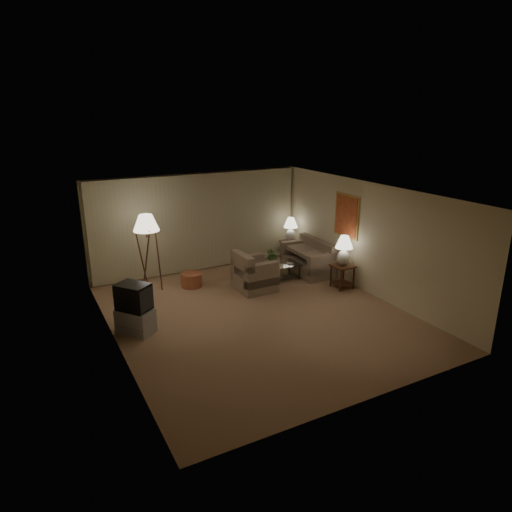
{
  "coord_description": "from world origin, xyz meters",
  "views": [
    {
      "loc": [
        -4.33,
        -8.03,
        4.32
      ],
      "look_at": [
        0.27,
        0.6,
        1.15
      ],
      "focal_mm": 32.0,
      "sensor_mm": 36.0,
      "label": 1
    }
  ],
  "objects_px": {
    "ottoman": "(192,280)",
    "floor_lamp": "(148,252)",
    "sofa": "(307,260)",
    "side_table_near": "(342,272)",
    "coffee_table": "(278,270)",
    "vase": "(273,263)",
    "tv_cabinet": "(136,321)",
    "armchair": "(255,275)",
    "side_table_far": "(290,247)",
    "crt_tv": "(133,297)",
    "table_lamp_near": "(344,248)",
    "table_lamp_far": "(291,227)"
  },
  "relations": [
    {
      "from": "side_table_near",
      "to": "crt_tv",
      "type": "bearing_deg",
      "value": 179.64
    },
    {
      "from": "side_table_far",
      "to": "coffee_table",
      "type": "relative_size",
      "value": 0.51
    },
    {
      "from": "tv_cabinet",
      "to": "floor_lamp",
      "type": "bearing_deg",
      "value": 119.85
    },
    {
      "from": "sofa",
      "to": "table_lamp_near",
      "type": "distance_m",
      "value": 1.52
    },
    {
      "from": "side_table_near",
      "to": "crt_tv",
      "type": "height_order",
      "value": "crt_tv"
    },
    {
      "from": "armchair",
      "to": "tv_cabinet",
      "type": "relative_size",
      "value": 1.12
    },
    {
      "from": "sofa",
      "to": "tv_cabinet",
      "type": "bearing_deg",
      "value": -72.93
    },
    {
      "from": "coffee_table",
      "to": "vase",
      "type": "xyz_separation_m",
      "value": [
        -0.15,
        -0.0,
        0.21
      ]
    },
    {
      "from": "side_table_near",
      "to": "coffee_table",
      "type": "height_order",
      "value": "side_table_near"
    },
    {
      "from": "crt_tv",
      "to": "side_table_far",
      "type": "bearing_deg",
      "value": 77.94
    },
    {
      "from": "side_table_far",
      "to": "sofa",
      "type": "bearing_deg",
      "value": -97.67
    },
    {
      "from": "side_table_far",
      "to": "crt_tv",
      "type": "height_order",
      "value": "crt_tv"
    },
    {
      "from": "table_lamp_near",
      "to": "ottoman",
      "type": "xyz_separation_m",
      "value": [
        -3.33,
        1.87,
        -0.87
      ]
    },
    {
      "from": "side_table_near",
      "to": "armchair",
      "type": "bearing_deg",
      "value": 155.07
    },
    {
      "from": "sofa",
      "to": "side_table_near",
      "type": "xyz_separation_m",
      "value": [
        0.15,
        -1.35,
        0.05
      ]
    },
    {
      "from": "floor_lamp",
      "to": "vase",
      "type": "height_order",
      "value": "floor_lamp"
    },
    {
      "from": "sofa",
      "to": "ottoman",
      "type": "xyz_separation_m",
      "value": [
        -3.18,
        0.52,
        -0.18
      ]
    },
    {
      "from": "coffee_table",
      "to": "crt_tv",
      "type": "bearing_deg",
      "value": -163.27
    },
    {
      "from": "ottoman",
      "to": "floor_lamp",
      "type": "bearing_deg",
      "value": 166.29
    },
    {
      "from": "sofa",
      "to": "coffee_table",
      "type": "bearing_deg",
      "value": -81.83
    },
    {
      "from": "armchair",
      "to": "table_lamp_far",
      "type": "xyz_separation_m",
      "value": [
        2.0,
        1.53,
        0.63
      ]
    },
    {
      "from": "table_lamp_far",
      "to": "crt_tv",
      "type": "xyz_separation_m",
      "value": [
        -5.2,
        -2.43,
        -0.25
      ]
    },
    {
      "from": "side_table_far",
      "to": "crt_tv",
      "type": "bearing_deg",
      "value": -154.94
    },
    {
      "from": "side_table_near",
      "to": "tv_cabinet",
      "type": "relative_size",
      "value": 0.71
    },
    {
      "from": "ottoman",
      "to": "table_lamp_far",
      "type": "bearing_deg",
      "value": 10.2
    },
    {
      "from": "table_lamp_near",
      "to": "vase",
      "type": "xyz_separation_m",
      "value": [
        -1.3,
        1.25,
        -0.56
      ]
    },
    {
      "from": "table_lamp_near",
      "to": "crt_tv",
      "type": "height_order",
      "value": "table_lamp_near"
    },
    {
      "from": "sofa",
      "to": "crt_tv",
      "type": "xyz_separation_m",
      "value": [
        -5.05,
        -1.32,
        0.41
      ]
    },
    {
      "from": "armchair",
      "to": "ottoman",
      "type": "bearing_deg",
      "value": 54.11
    },
    {
      "from": "armchair",
      "to": "tv_cabinet",
      "type": "distance_m",
      "value": 3.32
    },
    {
      "from": "table_lamp_near",
      "to": "crt_tv",
      "type": "relative_size",
      "value": 0.98
    },
    {
      "from": "side_table_near",
      "to": "coffee_table",
      "type": "bearing_deg",
      "value": 132.55
    },
    {
      "from": "sofa",
      "to": "side_table_far",
      "type": "relative_size",
      "value": 2.81
    },
    {
      "from": "ottoman",
      "to": "vase",
      "type": "xyz_separation_m",
      "value": [
        2.03,
        -0.62,
        0.31
      ]
    },
    {
      "from": "table_lamp_near",
      "to": "side_table_near",
      "type": "bearing_deg",
      "value": 3.58
    },
    {
      "from": "tv_cabinet",
      "to": "armchair",
      "type": "bearing_deg",
      "value": 68.57
    },
    {
      "from": "sofa",
      "to": "table_lamp_far",
      "type": "xyz_separation_m",
      "value": [
        0.15,
        1.11,
        0.66
      ]
    },
    {
      "from": "table_lamp_near",
      "to": "floor_lamp",
      "type": "xyz_separation_m",
      "value": [
        -4.32,
        2.11,
        -0.04
      ]
    },
    {
      "from": "crt_tv",
      "to": "ottoman",
      "type": "xyz_separation_m",
      "value": [
        1.87,
        1.83,
        -0.59
      ]
    },
    {
      "from": "coffee_table",
      "to": "crt_tv",
      "type": "relative_size",
      "value": 1.52
    },
    {
      "from": "crt_tv",
      "to": "floor_lamp",
      "type": "bearing_deg",
      "value": 119.85
    },
    {
      "from": "table_lamp_near",
      "to": "table_lamp_far",
      "type": "distance_m",
      "value": 2.46
    },
    {
      "from": "sofa",
      "to": "floor_lamp",
      "type": "distance_m",
      "value": 4.29
    },
    {
      "from": "coffee_table",
      "to": "side_table_far",
      "type": "bearing_deg",
      "value": 46.6
    },
    {
      "from": "floor_lamp",
      "to": "table_lamp_near",
      "type": "bearing_deg",
      "value": -26.01
    },
    {
      "from": "armchair",
      "to": "table_lamp_near",
      "type": "relative_size",
      "value": 1.25
    },
    {
      "from": "side_table_near",
      "to": "coffee_table",
      "type": "relative_size",
      "value": 0.51
    },
    {
      "from": "coffee_table",
      "to": "tv_cabinet",
      "type": "xyz_separation_m",
      "value": [
        -4.05,
        -1.22,
        -0.03
      ]
    },
    {
      "from": "sofa",
      "to": "vase",
      "type": "bearing_deg",
      "value": -82.58
    },
    {
      "from": "table_lamp_near",
      "to": "vase",
      "type": "height_order",
      "value": "table_lamp_near"
    }
  ]
}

